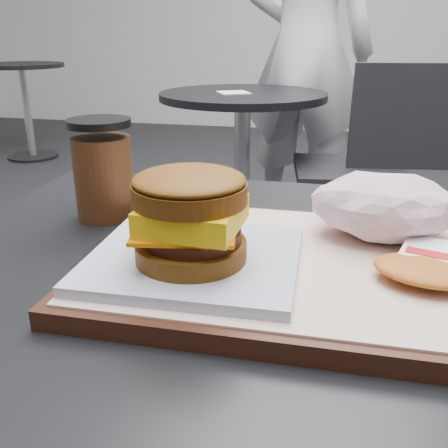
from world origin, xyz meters
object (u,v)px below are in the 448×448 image
(serving_tray, at_px, (289,266))
(customer_table, at_px, (285,414))
(neighbor_table, at_px, (242,140))
(hash_brown, at_px, (442,266))
(breakfast_sandwich, at_px, (192,227))
(crumpled_wrapper, at_px, (384,206))
(coffee_cup, at_px, (103,173))
(neighbor_chair, at_px, (366,159))
(patron, at_px, (305,51))

(serving_tray, bearing_deg, customer_table, 80.55)
(neighbor_table, bearing_deg, hash_brown, -74.05)
(customer_table, distance_m, hash_brown, 0.25)
(breakfast_sandwich, xyz_separation_m, crumpled_wrapper, (0.17, 0.12, -0.01))
(coffee_cup, distance_m, neighbor_chair, 1.57)
(customer_table, xyz_separation_m, neighbor_table, (-0.35, 1.65, -0.03))
(breakfast_sandwich, relative_size, coffee_cup, 1.56)
(serving_tray, distance_m, coffee_cup, 0.27)
(serving_tray, bearing_deg, coffee_cup, 154.64)
(coffee_cup, distance_m, patron, 2.05)
(hash_brown, distance_m, coffee_cup, 0.40)
(breakfast_sandwich, bearing_deg, crumpled_wrapper, 33.69)
(customer_table, bearing_deg, coffee_cup, 158.54)
(serving_tray, height_order, coffee_cup, coffee_cup)
(hash_brown, relative_size, coffee_cup, 1.05)
(crumpled_wrapper, relative_size, neighbor_table, 0.20)
(serving_tray, height_order, neighbor_chair, neighbor_chair)
(customer_table, distance_m, coffee_cup, 0.36)
(patron, bearing_deg, breakfast_sandwich, 105.07)
(serving_tray, bearing_deg, neighbor_chair, 83.85)
(neighbor_table, bearing_deg, neighbor_chair, -8.29)
(crumpled_wrapper, distance_m, neighbor_chair, 1.55)
(breakfast_sandwich, distance_m, neighbor_table, 1.75)
(crumpled_wrapper, bearing_deg, patron, 95.94)
(customer_table, distance_m, patron, 2.17)
(crumpled_wrapper, relative_size, coffee_cup, 1.18)
(neighbor_table, bearing_deg, breakfast_sandwich, -81.27)
(neighbor_chair, bearing_deg, coffee_cup, -105.65)
(customer_table, height_order, coffee_cup, coffee_cup)
(breakfast_sandwich, height_order, hash_brown, breakfast_sandwich)
(customer_table, bearing_deg, serving_tray, -99.45)
(serving_tray, bearing_deg, patron, 93.39)
(breakfast_sandwich, xyz_separation_m, neighbor_table, (-0.26, 1.71, -0.28))
(serving_tray, xyz_separation_m, coffee_cup, (-0.24, 0.11, 0.05))
(serving_tray, relative_size, neighbor_table, 0.51)
(neighbor_chair, bearing_deg, serving_tray, -96.15)
(customer_table, distance_m, neighbor_table, 1.69)
(hash_brown, xyz_separation_m, neighbor_chair, (0.04, 1.61, -0.29))
(hash_brown, bearing_deg, patron, 96.86)
(crumpled_wrapper, bearing_deg, neighbor_table, 105.30)
(neighbor_chair, bearing_deg, customer_table, -96.12)
(patron, bearing_deg, hash_brown, 110.80)
(breakfast_sandwich, xyz_separation_m, neighbor_chair, (0.26, 1.63, -0.32))
(serving_tray, bearing_deg, breakfast_sandwich, -154.02)
(customer_table, xyz_separation_m, neighbor_chair, (0.17, 1.57, -0.07))
(customer_table, xyz_separation_m, serving_tray, (-0.00, -0.02, 0.20))
(customer_table, distance_m, serving_tray, 0.20)
(neighbor_table, bearing_deg, patron, 65.90)
(crumpled_wrapper, xyz_separation_m, neighbor_chair, (0.08, 1.52, -0.31))
(crumpled_wrapper, distance_m, neighbor_table, 1.67)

